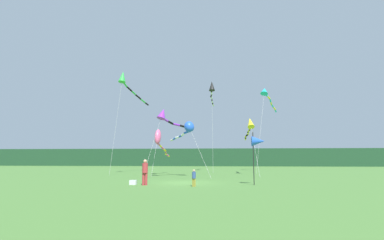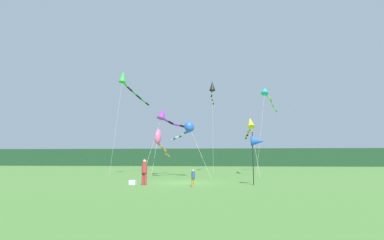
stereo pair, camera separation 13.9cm
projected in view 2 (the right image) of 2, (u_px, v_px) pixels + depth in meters
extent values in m
plane|color=#477533|center=(184.00, 183.00, 21.85)|extent=(120.00, 120.00, 0.00)
cube|color=#1E4228|center=(209.00, 157.00, 66.51)|extent=(108.00, 3.73, 3.89)
cylinder|color=#B23338|center=(143.00, 179.00, 19.92)|extent=(0.17, 0.17, 0.83)
cylinder|color=#B23338|center=(146.00, 179.00, 19.90)|extent=(0.17, 0.17, 0.83)
cylinder|color=#B23338|center=(144.00, 168.00, 20.01)|extent=(0.38, 0.38, 0.66)
sphere|color=tan|center=(145.00, 161.00, 20.06)|extent=(0.24, 0.24, 0.24)
cylinder|color=olive|center=(192.00, 182.00, 18.90)|extent=(0.11, 0.11, 0.52)
cylinder|color=olive|center=(194.00, 183.00, 18.89)|extent=(0.11, 0.11, 0.52)
cylinder|color=#334C8C|center=(193.00, 175.00, 18.95)|extent=(0.24, 0.24, 0.41)
sphere|color=tan|center=(193.00, 171.00, 18.99)|extent=(0.15, 0.15, 0.15)
cube|color=silver|center=(133.00, 182.00, 20.28)|extent=(0.45, 0.38, 0.31)
cylinder|color=black|center=(253.00, 158.00, 20.20)|extent=(0.06, 0.06, 3.64)
cone|color=blue|center=(258.00, 141.00, 20.31)|extent=(0.90, 0.70, 0.70)
cylinder|color=#B2B2B2|center=(116.00, 124.00, 32.45)|extent=(0.43, 2.06, 11.19)
cone|color=green|center=(123.00, 77.00, 34.15)|extent=(1.03, 1.21, 1.45)
cylinder|color=green|center=(125.00, 84.00, 34.61)|extent=(0.37, 1.22, 0.56)
cylinder|color=black|center=(130.00, 89.00, 35.66)|extent=(0.48, 1.21, 0.48)
cylinder|color=green|center=(134.00, 93.00, 36.72)|extent=(0.34, 1.20, 0.39)
cylinder|color=black|center=(138.00, 97.00, 37.75)|extent=(0.61, 1.20, 0.56)
cylinder|color=green|center=(143.00, 101.00, 38.76)|extent=(0.50, 1.20, 0.46)
cylinder|color=black|center=(147.00, 104.00, 39.82)|extent=(0.37, 1.19, 0.33)
cylinder|color=#B2B2B2|center=(261.00, 129.00, 37.17)|extent=(1.99, 4.77, 10.93)
cone|color=#1EB7CC|center=(265.00, 91.00, 40.11)|extent=(1.44, 1.61, 1.29)
cylinder|color=#1EB7CC|center=(266.00, 95.00, 40.37)|extent=(0.67, 0.85, 0.39)
cylinder|color=yellow|center=(269.00, 97.00, 41.00)|extent=(0.66, 0.87, 0.45)
cylinder|color=#1EB7CC|center=(271.00, 100.00, 41.68)|extent=(0.46, 0.93, 0.47)
cylinder|color=yellow|center=(272.00, 103.00, 42.43)|extent=(0.44, 0.93, 0.44)
cylinder|color=#1EB7CC|center=(273.00, 106.00, 43.14)|extent=(0.58, 0.90, 0.43)
cylinder|color=yellow|center=(275.00, 108.00, 43.81)|extent=(0.61, 0.90, 0.47)
cylinder|color=#1EB7CC|center=(276.00, 111.00, 44.51)|extent=(0.48, 0.92, 0.41)
cylinder|color=#B2B2B2|center=(213.00, 127.00, 37.21)|extent=(0.14, 2.21, 11.34)
cone|color=black|center=(212.00, 86.00, 39.02)|extent=(0.83, 1.06, 1.46)
cylinder|color=black|center=(212.00, 91.00, 39.30)|extent=(0.28, 0.77, 0.33)
cylinder|color=white|center=(212.00, 93.00, 39.99)|extent=(0.23, 0.76, 0.33)
cylinder|color=black|center=(212.00, 95.00, 40.67)|extent=(0.36, 0.80, 0.43)
cylinder|color=white|center=(212.00, 98.00, 41.35)|extent=(0.29, 0.76, 0.30)
cylinder|color=black|center=(212.00, 100.00, 42.03)|extent=(0.23, 0.77, 0.37)
cylinder|color=white|center=(213.00, 101.00, 42.71)|extent=(0.23, 0.75, 0.28)
cylinder|color=black|center=(213.00, 103.00, 43.40)|extent=(0.25, 0.77, 0.34)
cylinder|color=white|center=(214.00, 105.00, 44.07)|extent=(0.33, 0.77, 0.33)
cylinder|color=#B2B2B2|center=(255.00, 148.00, 30.33)|extent=(0.36, 4.16, 5.77)
cone|color=yellow|center=(251.00, 122.00, 32.76)|extent=(0.89, 1.46, 1.53)
cylinder|color=yellow|center=(250.00, 128.00, 32.93)|extent=(0.25, 0.58, 0.35)
cylinder|color=black|center=(250.00, 129.00, 33.41)|extent=(0.24, 0.54, 0.25)
cylinder|color=yellow|center=(249.00, 131.00, 33.89)|extent=(0.30, 0.58, 0.33)
cylinder|color=black|center=(248.00, 132.00, 34.38)|extent=(0.21, 0.53, 0.25)
cylinder|color=yellow|center=(248.00, 133.00, 34.85)|extent=(0.27, 0.59, 0.36)
cylinder|color=black|center=(248.00, 135.00, 35.32)|extent=(0.37, 0.60, 0.36)
cylinder|color=yellow|center=(246.00, 136.00, 35.79)|extent=(0.29, 0.57, 0.30)
cylinder|color=black|center=(246.00, 138.00, 36.27)|extent=(0.27, 0.58, 0.34)
cylinder|color=yellow|center=(246.00, 139.00, 36.74)|extent=(0.21, 0.55, 0.32)
cylinder|color=#B2B2B2|center=(155.00, 156.00, 30.25)|extent=(0.08, 2.57, 4.11)
ellipsoid|color=#E5598C|center=(158.00, 137.00, 31.77)|extent=(0.72, 1.49, 1.95)
cylinder|color=#E5598C|center=(159.00, 144.00, 31.99)|extent=(0.25, 0.72, 0.35)
cylinder|color=yellow|center=(160.00, 146.00, 32.62)|extent=(0.27, 0.73, 0.37)
cylinder|color=#E5598C|center=(163.00, 148.00, 33.23)|extent=(0.37, 0.76, 0.42)
cylinder|color=yellow|center=(165.00, 150.00, 33.83)|extent=(0.29, 0.74, 0.40)
cylinder|color=#E5598C|center=(166.00, 152.00, 34.45)|extent=(0.27, 0.74, 0.39)
cylinder|color=yellow|center=(166.00, 153.00, 35.09)|extent=(0.31, 0.74, 0.37)
cylinder|color=#E5598C|center=(167.00, 155.00, 35.71)|extent=(0.35, 0.74, 0.36)
cylinder|color=yellow|center=(169.00, 156.00, 36.33)|extent=(0.21, 0.69, 0.28)
cylinder|color=#B2B2B2|center=(153.00, 145.00, 26.74)|extent=(1.45, 1.55, 5.99)
cone|color=purple|center=(162.00, 114.00, 27.81)|extent=(1.40, 1.41, 1.21)
cylinder|color=purple|center=(165.00, 120.00, 28.05)|extent=(0.60, 0.82, 0.43)
cylinder|color=black|center=(170.00, 123.00, 28.64)|extent=(0.60, 0.81, 0.39)
cylinder|color=purple|center=(176.00, 125.00, 29.16)|extent=(0.73, 0.69, 0.29)
cylinder|color=black|center=(182.00, 126.00, 29.66)|extent=(0.64, 0.76, 0.29)
cylinder|color=purple|center=(188.00, 128.00, 30.10)|extent=(0.81, 0.63, 0.46)
cylinder|color=#B2B2B2|center=(200.00, 151.00, 27.35)|extent=(2.23, 2.27, 4.87)
ellipsoid|color=blue|center=(189.00, 127.00, 28.88)|extent=(1.58, 1.58, 1.35)
cylinder|color=blue|center=(187.00, 132.00, 29.00)|extent=(0.66, 0.53, 0.34)
cylinder|color=white|center=(183.00, 134.00, 29.45)|extent=(0.53, 0.68, 0.38)
cylinder|color=blue|center=(181.00, 136.00, 29.98)|extent=(0.51, 0.66, 0.30)
cylinder|color=white|center=(178.00, 137.00, 30.48)|extent=(0.59, 0.59, 0.26)
cylinder|color=blue|center=(175.00, 139.00, 30.98)|extent=(0.52, 0.67, 0.33)
cylinder|color=white|center=(172.00, 140.00, 31.50)|extent=(0.53, 0.64, 0.28)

